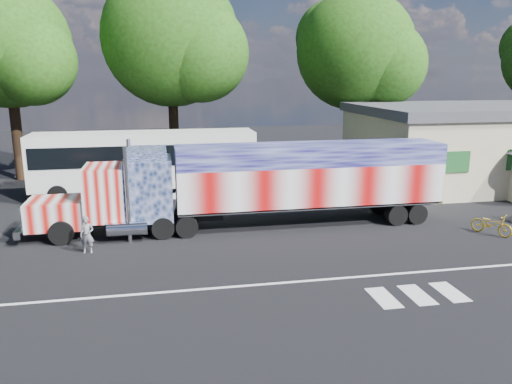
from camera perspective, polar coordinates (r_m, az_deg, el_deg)
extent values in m
plane|color=black|center=(20.70, 1.58, -7.02)|extent=(100.00, 100.00, 0.00)
cube|color=silver|center=(17.99, 3.66, -10.27)|extent=(30.00, 0.15, 0.01)
cube|color=silver|center=(17.35, 14.38, -11.62)|extent=(0.70, 1.60, 0.01)
cube|color=silver|center=(17.87, 17.93, -11.11)|extent=(0.70, 1.60, 0.01)
cube|color=silver|center=(18.45, 21.26, -10.59)|extent=(0.70, 1.60, 0.01)
cube|color=black|center=(23.73, -14.33, -3.05)|extent=(8.63, 0.96, 0.29)
cube|color=#DB7F7C|center=(24.01, -21.72, -2.22)|extent=(2.49, 2.11, 1.25)
cube|color=silver|center=(24.29, -24.72, -2.33)|extent=(0.12, 1.82, 1.11)
cube|color=silver|center=(24.50, -25.01, -3.75)|extent=(0.29, 2.40, 0.35)
cube|color=#DB7F7C|center=(23.48, -16.85, 0.00)|extent=(1.73, 2.40, 2.40)
cube|color=black|center=(23.49, -18.89, 0.94)|extent=(0.06, 2.01, 0.86)
cube|color=#48547C|center=(23.33, -12.18, 0.44)|extent=(2.11, 2.40, 2.78)
cube|color=#48547C|center=(23.04, -12.37, 4.28)|extent=(1.73, 2.30, 0.48)
cylinder|color=silver|center=(24.60, -14.14, 1.00)|extent=(0.19, 0.19, 4.22)
cylinder|color=silver|center=(22.14, -14.47, -0.38)|extent=(0.19, 0.19, 4.22)
cylinder|color=silver|center=(24.94, -14.17, -2.36)|extent=(1.73, 0.63, 0.63)
cylinder|color=silver|center=(22.55, -14.49, -4.05)|extent=(1.73, 0.63, 0.63)
cylinder|color=black|center=(23.13, -21.35, -4.37)|extent=(1.06, 0.34, 1.06)
cylinder|color=black|center=(25.12, -20.52, -2.93)|extent=(1.06, 0.34, 1.06)
cylinder|color=black|center=(22.76, -10.58, -4.01)|extent=(1.00, 0.53, 1.00)
cylinder|color=black|center=(24.69, -10.62, -2.64)|extent=(1.00, 0.53, 1.00)
cylinder|color=black|center=(22.78, -7.92, -3.89)|extent=(1.00, 0.53, 1.00)
cylinder|color=black|center=(24.71, -8.17, -2.53)|extent=(1.00, 0.53, 1.00)
cube|color=black|center=(24.63, 6.09, -1.52)|extent=(12.47, 1.06, 0.29)
cube|color=#DC7E7E|center=(24.38, 6.16, 0.99)|extent=(12.85, 2.49, 1.92)
cube|color=#4A4C94|center=(24.11, 6.24, 4.33)|extent=(12.85, 2.49, 0.96)
cube|color=silver|center=(24.60, 6.10, -1.20)|extent=(12.85, 2.49, 0.12)
cube|color=silver|center=(26.86, 19.47, 2.49)|extent=(0.04, 2.40, 2.78)
cylinder|color=black|center=(25.35, 15.70, -2.50)|extent=(1.00, 0.53, 1.00)
cylinder|color=black|center=(27.09, 13.83, -1.37)|extent=(1.00, 0.53, 1.00)
cylinder|color=black|center=(25.83, 17.80, -2.35)|extent=(1.00, 0.53, 1.00)
cylinder|color=black|center=(27.54, 15.83, -1.25)|extent=(1.00, 0.53, 1.00)
cube|color=white|center=(30.82, -12.49, 3.15)|extent=(13.09, 2.84, 3.82)
cube|color=black|center=(30.70, -12.56, 4.45)|extent=(12.65, 2.90, 1.20)
cube|color=black|center=(31.09, -12.36, 0.58)|extent=(13.09, 2.84, 0.27)
cube|color=black|center=(31.68, -24.42, 2.84)|extent=(0.07, 2.51, 1.53)
cylinder|color=black|center=(30.31, -21.72, -0.30)|extent=(1.09, 0.33, 1.09)
cylinder|color=black|center=(32.93, -20.87, 0.81)|extent=(1.09, 0.33, 1.09)
cylinder|color=black|center=(29.83, -6.13, 0.38)|extent=(1.09, 0.33, 1.09)
cylinder|color=black|center=(32.48, -6.54, 1.45)|extent=(1.09, 0.33, 1.09)
cylinder|color=black|center=(29.92, -4.26, 0.47)|extent=(1.09, 0.33, 1.09)
cylinder|color=black|center=(32.57, -4.82, 1.52)|extent=(1.09, 0.33, 1.09)
cube|color=#1E5926|center=(30.10, 21.94, 3.20)|extent=(1.60, 0.08, 1.20)
imported|color=slate|center=(21.66, -18.77, -4.66)|extent=(0.59, 0.41, 1.54)
imported|color=gold|center=(25.31, 25.31, -3.34)|extent=(1.55, 1.94, 0.99)
cylinder|color=black|center=(38.05, -25.72, 6.66)|extent=(0.70, 0.70, 7.26)
sphere|color=#285A15|center=(37.92, -26.57, 14.83)|extent=(8.29, 8.29, 8.29)
sphere|color=#285A15|center=(36.28, -24.33, 13.53)|extent=(5.80, 5.80, 5.80)
cylinder|color=black|center=(40.55, 10.95, 7.98)|extent=(0.70, 0.70, 7.13)
sphere|color=#285A15|center=(40.42, 11.30, 15.55)|extent=(9.02, 9.02, 9.02)
sphere|color=#285A15|center=(39.86, 14.45, 13.96)|extent=(6.31, 6.31, 6.31)
sphere|color=#285A15|center=(41.27, 8.81, 17.02)|extent=(5.86, 5.86, 5.86)
cylinder|color=black|center=(37.70, -9.39, 8.14)|extent=(0.70, 0.70, 7.77)
sphere|color=#285A15|center=(37.63, -9.74, 17.00)|extent=(9.76, 9.76, 9.76)
sphere|color=#285A15|center=(36.22, -6.41, 15.50)|extent=(6.83, 6.83, 6.83)
sphere|color=#285A15|center=(39.17, -12.12, 18.38)|extent=(6.35, 6.35, 6.35)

